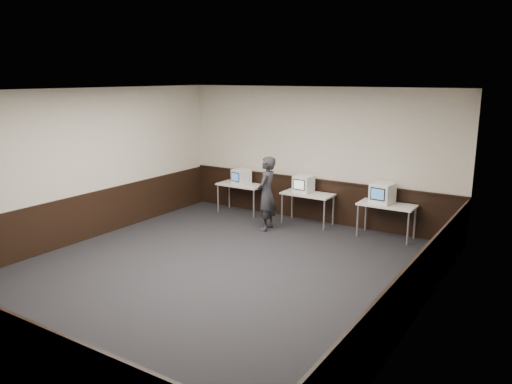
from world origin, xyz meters
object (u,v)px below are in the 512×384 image
emac_left (241,177)px  person (267,194)px  desk_left (241,187)px  emac_right (382,193)px  desk_center (308,196)px  emac_center (303,184)px  desk_right (387,207)px

emac_left → person: 1.60m
desk_left → emac_right: size_ratio=2.30×
desk_center → emac_right: size_ratio=2.30×
emac_center → emac_right: 1.91m
emac_left → person: bearing=-21.0°
desk_left → person: person is taller
emac_center → person: person is taller
desk_right → emac_right: emac_right is taller
emac_left → emac_center: size_ratio=1.06×
emac_left → desk_center: bearing=13.4°
desk_left → desk_right: (3.80, 0.00, 0.00)m
emac_center → emac_right: emac_right is taller
desk_center → emac_left: bearing=179.7°
desk_left → emac_left: size_ratio=2.53×
emac_center → desk_center: bearing=-8.2°
emac_center → person: (-0.45, -0.92, -0.11)m
desk_center → emac_center: (-0.13, 0.02, 0.27)m
emac_left → emac_center: 1.77m
desk_right → emac_right: bearing=173.3°
emac_right → person: 2.54m
emac_left → person: size_ratio=0.28×
desk_right → emac_center: 2.05m
desk_left → desk_center: size_ratio=1.00×
emac_right → person: size_ratio=0.31×
emac_center → emac_left: bearing=-177.6°
emac_left → person: person is taller
desk_right → emac_center: (-2.03, 0.02, 0.27)m
emac_center → emac_right: bearing=1.7°
desk_right → desk_center: bearing=180.0°
emac_left → desk_right: bearing=13.6°
desk_left → desk_center: bearing=0.0°
emac_left → desk_left: bearing=-92.2°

